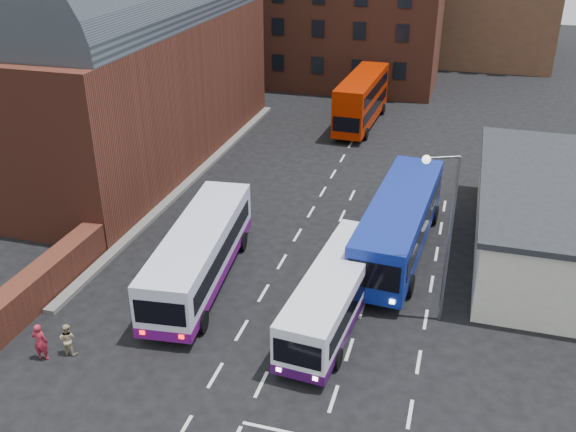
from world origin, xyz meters
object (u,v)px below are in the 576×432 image
(pedestrian_red, at_px, (40,342))
(pedestrian_beige, at_px, (68,339))
(bus_red_double, at_px, (362,100))
(bus_blue, at_px, (399,221))
(bus_white_inbound, at_px, (335,291))
(street_lamp, at_px, (445,225))
(bus_white_outbound, at_px, (200,250))

(pedestrian_red, height_order, pedestrian_beige, pedestrian_red)
(bus_red_double, bearing_deg, pedestrian_beige, 81.56)
(bus_blue, bearing_deg, bus_red_double, -70.74)
(bus_white_inbound, relative_size, pedestrian_red, 5.72)
(pedestrian_red, distance_m, pedestrian_beige, 1.10)
(bus_red_double, xyz_separation_m, pedestrian_beige, (-6.46, -34.10, -1.54))
(street_lamp, bearing_deg, pedestrian_beige, -155.22)
(bus_blue, relative_size, pedestrian_beige, 8.35)
(bus_white_inbound, height_order, pedestrian_red, bus_white_inbound)
(bus_white_inbound, xyz_separation_m, bus_blue, (2.00, 7.11, 0.39))
(bus_white_outbound, bearing_deg, bus_blue, 25.62)
(bus_red_double, height_order, pedestrian_red, bus_red_double)
(pedestrian_beige, bearing_deg, pedestrian_red, 32.59)
(pedestrian_red, relative_size, pedestrian_beige, 1.18)
(bus_red_double, relative_size, street_lamp, 1.31)
(bus_white_outbound, bearing_deg, street_lamp, -6.54)
(bus_blue, bearing_deg, pedestrian_red, 48.63)
(bus_blue, height_order, pedestrian_red, bus_blue)
(bus_white_inbound, distance_m, bus_red_double, 28.81)
(street_lamp, height_order, pedestrian_beige, street_lamp)
(street_lamp, relative_size, pedestrian_beige, 5.51)
(bus_red_double, height_order, pedestrian_beige, bus_red_double)
(bus_blue, height_order, bus_red_double, bus_red_double)
(bus_white_outbound, height_order, pedestrian_red, bus_white_outbound)
(bus_white_outbound, distance_m, pedestrian_beige, 7.74)
(bus_white_outbound, bearing_deg, pedestrian_beige, -120.88)
(bus_white_inbound, height_order, pedestrian_beige, bus_white_inbound)
(bus_white_outbound, height_order, bus_blue, bus_blue)
(bus_white_outbound, height_order, bus_white_inbound, bus_white_outbound)
(bus_white_inbound, xyz_separation_m, pedestrian_beige, (-10.44, -5.58, -0.86))
(bus_blue, distance_m, pedestrian_beige, 17.82)
(bus_blue, xyz_separation_m, pedestrian_beige, (-12.44, -12.69, -1.24))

